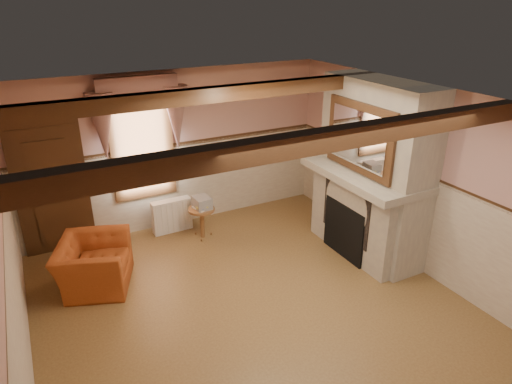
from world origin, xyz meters
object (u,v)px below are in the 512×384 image
bowl (360,166)px  side_table (202,223)px  armchair (94,264)px  mantel_clock (340,153)px  oil_lamp (358,158)px  radiator (172,216)px

bowl → side_table: bearing=144.3°
armchair → mantel_clock: size_ratio=4.49×
bowl → mantel_clock: 0.52m
mantel_clock → side_table: bearing=154.7°
side_table → bowl: (2.11, -1.52, 1.19)m
side_table → oil_lamp: (2.11, -1.44, 1.29)m
armchair → side_table: size_ratio=1.96×
radiator → mantel_clock: (2.51, -1.47, 1.22)m
armchair → mantel_clock: bearing=-74.8°
radiator → bowl: size_ratio=1.98×
side_table → radiator: size_ratio=0.79×
radiator → mantel_clock: bearing=-31.7°
armchair → oil_lamp: (4.03, -0.81, 1.21)m
side_table → oil_lamp: size_ratio=1.96×
mantel_clock → oil_lamp: size_ratio=0.86×
side_table → mantel_clock: size_ratio=2.29×
radiator → oil_lamp: bearing=-38.6°
side_table → mantel_clock: (2.11, -1.00, 1.25)m
mantel_clock → armchair: bearing=174.7°
armchair → side_table: armchair is taller
side_table → bowl: bearing=-35.7°
bowl → mantel_clock: size_ratio=1.48×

